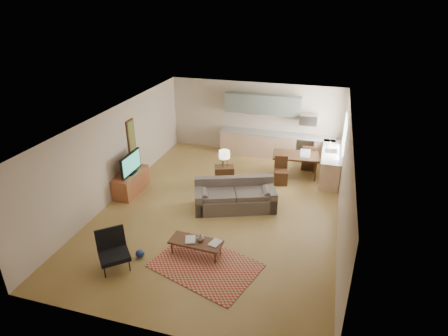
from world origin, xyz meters
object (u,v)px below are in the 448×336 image
(sofa, at_px, (235,195))
(coffee_table, at_px, (196,248))
(dining_table, at_px, (295,165))
(armchair, at_px, (114,252))
(tv_credenza, at_px, (131,182))
(console_table, at_px, (224,176))

(sofa, bearing_deg, coffee_table, -119.26)
(coffee_table, distance_m, dining_table, 5.22)
(armchair, distance_m, dining_table, 6.75)
(dining_table, bearing_deg, coffee_table, -116.15)
(armchair, relative_size, dining_table, 0.57)
(sofa, bearing_deg, tv_credenza, 158.58)
(sofa, height_order, tv_credenza, sofa)
(sofa, xyz_separation_m, tv_credenza, (-3.33, 0.04, -0.09))
(tv_credenza, bearing_deg, console_table, 23.51)
(sofa, bearing_deg, dining_table, 40.92)
(coffee_table, distance_m, tv_credenza, 3.80)
(tv_credenza, bearing_deg, dining_table, 28.42)
(dining_table, bearing_deg, sofa, -124.84)
(console_table, bearing_deg, sofa, -81.80)
(coffee_table, bearing_deg, tv_credenza, 144.75)
(sofa, xyz_separation_m, coffee_table, (-0.35, -2.30, -0.23))
(sofa, relative_size, tv_credenza, 1.69)
(coffee_table, xyz_separation_m, console_table, (-0.32, 3.50, 0.16))
(sofa, xyz_separation_m, armchair, (-1.95, -3.25, 0.01))
(sofa, bearing_deg, armchair, -141.66)
(armchair, height_order, dining_table, armchair)
(tv_credenza, distance_m, dining_table, 5.40)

